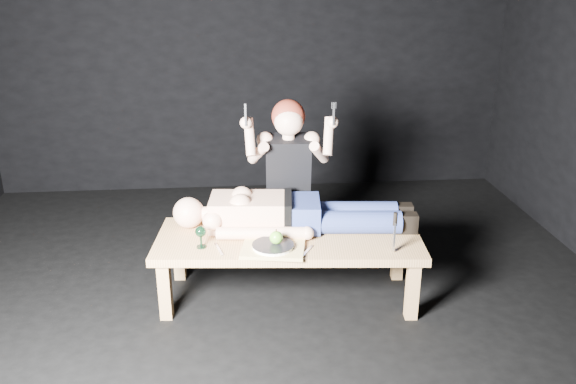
% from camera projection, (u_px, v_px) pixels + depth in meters
% --- Properties ---
extents(ground, '(5.00, 5.00, 0.00)m').
position_uv_depth(ground, '(265.00, 317.00, 3.83)').
color(ground, black).
rests_on(ground, ground).
extents(back_wall, '(5.00, 0.00, 5.00)m').
position_uv_depth(back_wall, '(249.00, 38.00, 5.62)').
color(back_wall, black).
rests_on(back_wall, ground).
extents(table, '(1.80, 0.80, 0.45)m').
position_uv_depth(table, '(289.00, 267.00, 3.99)').
color(table, tan).
rests_on(table, ground).
extents(lying_man, '(1.83, 0.70, 0.27)m').
position_uv_depth(lying_man, '(297.00, 209.00, 4.01)').
color(lying_man, '#DFAE8D').
rests_on(lying_man, table).
extents(kneeling_woman, '(0.74, 0.82, 1.31)m').
position_uv_depth(kneeling_woman, '(288.00, 180.00, 4.35)').
color(kneeling_woman, black).
rests_on(kneeling_woman, ground).
extents(serving_tray, '(0.43, 0.34, 0.02)m').
position_uv_depth(serving_tray, '(273.00, 249.00, 3.72)').
color(serving_tray, tan).
rests_on(serving_tray, table).
extents(plate, '(0.30, 0.30, 0.02)m').
position_uv_depth(plate, '(273.00, 246.00, 3.71)').
color(plate, white).
rests_on(plate, serving_tray).
extents(apple, '(0.08, 0.08, 0.08)m').
position_uv_depth(apple, '(276.00, 238.00, 3.70)').
color(apple, '#47A01D').
rests_on(apple, plate).
extents(goblet, '(0.08, 0.08, 0.15)m').
position_uv_depth(goblet, '(201.00, 237.00, 3.74)').
color(goblet, black).
rests_on(goblet, table).
extents(fork_flat, '(0.07, 0.18, 0.01)m').
position_uv_depth(fork_flat, '(219.00, 249.00, 3.73)').
color(fork_flat, '#B2B2B7').
rests_on(fork_flat, table).
extents(knife_flat, '(0.10, 0.17, 0.01)m').
position_uv_depth(knife_flat, '(307.00, 251.00, 3.71)').
color(knife_flat, '#B2B2B7').
rests_on(knife_flat, table).
extents(spoon_flat, '(0.07, 0.18, 0.01)m').
position_uv_depth(spoon_flat, '(286.00, 242.00, 3.83)').
color(spoon_flat, '#B2B2B7').
rests_on(spoon_flat, table).
extents(carving_knife, '(0.04, 0.04, 0.27)m').
position_uv_depth(carving_knife, '(394.00, 232.00, 3.66)').
color(carving_knife, '#B2B2B7').
rests_on(carving_knife, table).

